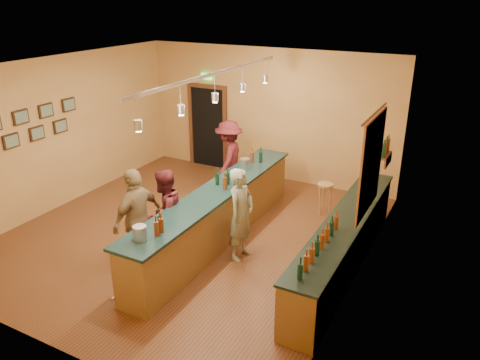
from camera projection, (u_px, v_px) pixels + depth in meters
The scene contains 18 objects.
floor at pixel (191, 233), 9.15m from camera, with size 7.00×7.00×0.00m, color #5D2E1A.
ceiling at pixel (183, 67), 7.95m from camera, with size 6.50×7.00×0.02m, color silver.
wall_back at pixel (268, 115), 11.42m from camera, with size 6.50×0.02×3.20m, color #BB8346.
wall_front at pixel (26, 239), 5.69m from camera, with size 6.50×0.02×3.20m, color #BB8346.
wall_left at pixel (60, 133), 9.96m from camera, with size 0.02×7.00×3.20m, color #BB8346.
wall_right at pixel (365, 189), 7.14m from camera, with size 0.02×7.00×3.20m, color #BB8346.
doorway at pixel (208, 125), 12.31m from camera, with size 1.15×0.09×2.48m.
tapestry at pixel (371, 165), 7.39m from camera, with size 0.03×1.40×1.60m, color maroon.
bottle_shelf at pixel (386, 149), 8.71m from camera, with size 0.17×0.55×0.54m.
picture_grid at pixel (29, 125), 9.20m from camera, with size 0.06×2.20×0.70m, color #382111, non-canonical shape.
back_counter at pixel (344, 243), 7.83m from camera, with size 0.60×4.55×1.27m.
tasting_bar at pixel (217, 212), 8.66m from camera, with size 0.73×5.10×1.38m.
pendant_track at pixel (215, 83), 7.77m from camera, with size 0.11×4.60×0.50m.
bartender at pixel (241, 214), 8.05m from camera, with size 0.61×0.40×1.67m, color gray.
customer_a at pixel (165, 214), 8.12m from camera, with size 0.79×0.61×1.62m, color #59191E.
customer_b at pixel (138, 218), 7.81m from camera, with size 1.03×0.43×1.76m, color #997A51.
customer_c at pixel (229, 158), 10.68m from camera, with size 1.12×0.64×1.73m, color #59191E.
bar_stool at pixel (325, 190), 9.78m from camera, with size 0.33×0.33×0.68m.
Camera 1 is at (4.64, -6.70, 4.41)m, focal length 35.00 mm.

